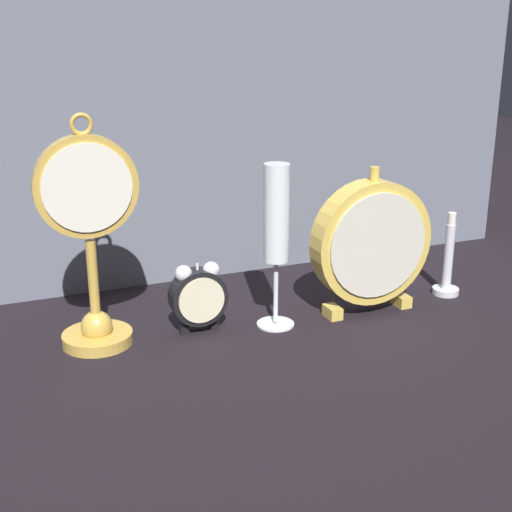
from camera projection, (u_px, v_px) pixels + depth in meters
ground_plane at (278, 350)px, 0.98m from camera, size 4.00×4.00×0.00m
fabric_backdrop_drape at (199, 108)px, 1.17m from camera, size 1.23×0.01×0.59m
pocket_watch_on_stand at (91, 245)px, 0.95m from camera, size 0.14×0.10×0.32m
alarm_clock_twin_bell at (198, 294)px, 1.02m from camera, size 0.08×0.03×0.10m
mantel_clock_silver at (371, 243)px, 1.07m from camera, size 0.19×0.04×0.23m
champagne_flute at (276, 226)px, 1.01m from camera, size 0.06×0.06×0.24m
brass_candlestick at (448, 268)px, 1.17m from camera, size 0.04×0.04×0.14m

